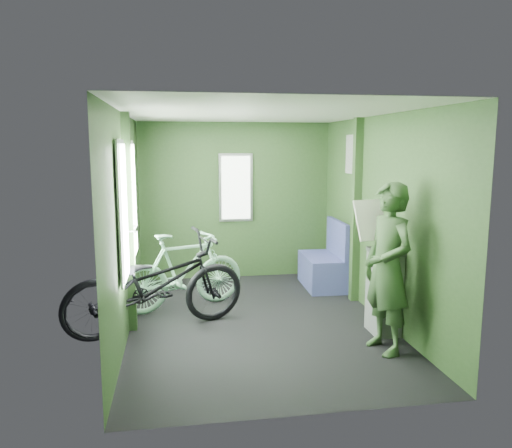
{
  "coord_description": "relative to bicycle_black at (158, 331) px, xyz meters",
  "views": [
    {
      "loc": [
        -0.87,
        -5.3,
        1.96
      ],
      "look_at": [
        0.0,
        0.1,
        1.1
      ],
      "focal_mm": 35.0,
      "sensor_mm": 36.0,
      "label": 1
    }
  ],
  "objects": [
    {
      "name": "room",
      "position": [
        1.06,
        0.15,
        1.44
      ],
      "size": [
        4.0,
        4.02,
        2.31
      ],
      "color": "black",
      "rests_on": "ground"
    },
    {
      "name": "bicycle_mint",
      "position": [
        0.28,
        0.7,
        0.0
      ],
      "size": [
        1.66,
        1.04,
        0.98
      ],
      "primitive_type": "imported",
      "rotation": [
        0.0,
        -0.07,
        1.93
      ],
      "color": "#8ACAA6",
      "rests_on": "ground"
    },
    {
      "name": "waste_box",
      "position": [
        2.35,
        -0.42,
        0.45
      ],
      "size": [
        0.26,
        0.37,
        0.9
      ],
      "primitive_type": "cube",
      "color": "slate",
      "rests_on": "ground"
    },
    {
      "name": "bench_seat",
      "position": [
        2.24,
        1.37,
        0.28
      ],
      "size": [
        0.52,
        0.9,
        0.94
      ],
      "rotation": [
        0.0,
        0.0,
        -0.03
      ],
      "color": "navy",
      "rests_on": "ground"
    },
    {
      "name": "passenger",
      "position": [
        2.18,
        -0.86,
        0.82
      ],
      "size": [
        0.52,
        0.75,
        1.63
      ],
      "rotation": [
        0.0,
        0.0,
        -1.34
      ],
      "color": "#36552E",
      "rests_on": "ground"
    },
    {
      "name": "bicycle_black",
      "position": [
        0.0,
        0.0,
        0.0
      ],
      "size": [
        2.12,
        1.41,
        1.1
      ],
      "primitive_type": "imported",
      "rotation": [
        0.0,
        -0.1,
        1.91
      ],
      "color": "black",
      "rests_on": "ground"
    }
  ]
}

